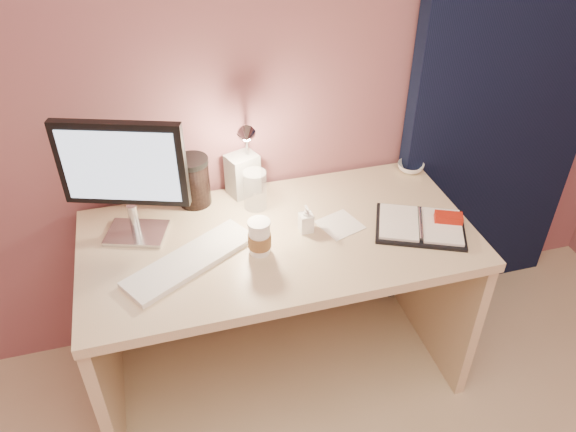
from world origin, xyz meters
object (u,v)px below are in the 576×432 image
object	(u,v)px
desk	(275,270)
bowl	(411,167)
monitor	(124,171)
clear_cup	(255,190)
planner	(423,225)
dark_jar	(194,183)
lotion_bottle	(306,219)
desk_lamp	(256,153)
coffee_cup	(259,238)
product_box	(243,174)
keyboard	(191,260)

from	to	relation	value
desk	bowl	xyz separation A→B (m)	(0.65, 0.20, 0.24)
monitor	clear_cup	size ratio (longest dim) A/B	2.94
clear_cup	bowl	world-z (taller)	clear_cup
desk	planner	world-z (taller)	planner
clear_cup	dark_jar	distance (m)	0.24
lotion_bottle	desk_lamp	size ratio (longest dim) A/B	0.30
lotion_bottle	dark_jar	size ratio (longest dim) A/B	0.61
coffee_cup	bowl	size ratio (longest dim) A/B	1.18
desk_lamp	monitor	bearing A→B (deg)	-159.84
planner	dark_jar	distance (m)	0.87
product_box	dark_jar	bearing A→B (deg)	164.70
product_box	coffee_cup	bearing A→B (deg)	-113.38
monitor	desk	bearing A→B (deg)	11.16
keyboard	dark_jar	world-z (taller)	dark_jar
desk	dark_jar	distance (m)	0.46
keyboard	dark_jar	distance (m)	0.36
clear_cup	desk_lamp	bearing A→B (deg)	55.86
coffee_cup	dark_jar	xyz separation A→B (m)	(-0.17, 0.36, 0.03)
monitor	dark_jar	world-z (taller)	monitor
dark_jar	desk_lamp	distance (m)	0.28
bowl	product_box	world-z (taller)	product_box
bowl	clear_cup	bearing A→B (deg)	-173.48
clear_cup	lotion_bottle	size ratio (longest dim) A/B	1.44
keyboard	monitor	bearing A→B (deg)	99.14
keyboard	desk_lamp	size ratio (longest dim) A/B	1.34
clear_cup	product_box	size ratio (longest dim) A/B	0.91
planner	lotion_bottle	size ratio (longest dim) A/B	3.63
coffee_cup	product_box	distance (m)	0.37
planner	dark_jar	bearing A→B (deg)	177.95
desk	clear_cup	world-z (taller)	clear_cup
planner	clear_cup	size ratio (longest dim) A/B	2.51
bowl	product_box	xyz separation A→B (m)	(-0.71, 0.03, 0.07)
planner	monitor	bearing A→B (deg)	-168.94
planner	desk_lamp	world-z (taller)	desk_lamp
monitor	coffee_cup	xyz separation A→B (m)	(0.40, -0.21, -0.21)
lotion_bottle	bowl	bearing A→B (deg)	26.71
desk	dark_jar	bearing A→B (deg)	140.08
keyboard	product_box	xyz separation A→B (m)	(0.26, 0.36, 0.07)
planner	coffee_cup	xyz separation A→B (m)	(-0.60, 0.03, 0.05)
desk_lamp	clear_cup	bearing A→B (deg)	-113.63
clear_cup	lotion_bottle	xyz separation A→B (m)	(0.14, -0.19, -0.02)
bowl	dark_jar	world-z (taller)	dark_jar
desk	monitor	xyz separation A→B (m)	(-0.49, 0.07, 0.50)
planner	clear_cup	xyz separation A→B (m)	(-0.55, 0.29, 0.06)
keyboard	clear_cup	xyz separation A→B (m)	(0.28, 0.26, 0.07)
keyboard	bowl	distance (m)	1.02
clear_cup	desk_lamp	distance (m)	0.15
lotion_bottle	desk_lamp	world-z (taller)	desk_lamp
monitor	planner	world-z (taller)	monitor
clear_cup	desk_lamp	size ratio (longest dim) A/B	0.43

